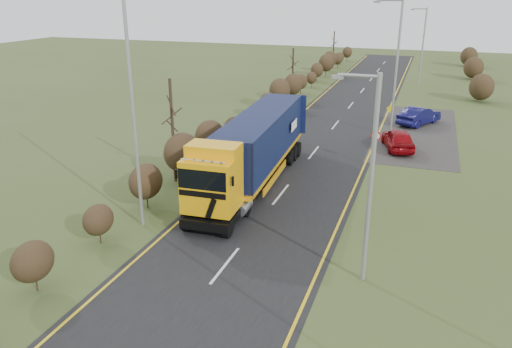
{
  "coord_description": "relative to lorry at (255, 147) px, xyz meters",
  "views": [
    {
      "loc": [
        7.1,
        -20.46,
        10.64
      ],
      "look_at": [
        -0.84,
        2.26,
        1.73
      ],
      "focal_mm": 35.0,
      "sensor_mm": 36.0,
      "label": 1
    }
  ],
  "objects": [
    {
      "name": "streetlight_near",
      "position": [
        7.26,
        -8.15,
        2.09
      ],
      "size": [
        1.72,
        0.18,
        8.02
      ],
      "color": "#95979A",
      "rests_on": "ground"
    },
    {
      "name": "ground",
      "position": [
        1.88,
        -4.98,
        -2.3
      ],
      "size": [
        160.0,
        160.0,
        0.0
      ],
      "primitive_type": "plane",
      "color": "#3B491F",
      "rests_on": "ground"
    },
    {
      "name": "car_blue_sedan",
      "position": [
        8.41,
        17.49,
        -1.55
      ],
      "size": [
        3.57,
        4.74,
        1.5
      ],
      "primitive_type": "imported",
      "rotation": [
        0.0,
        0.0,
        2.64
      ],
      "color": "#0B0B3C",
      "rests_on": "ground"
    },
    {
      "name": "road",
      "position": [
        1.88,
        5.02,
        -2.29
      ],
      "size": [
        8.0,
        120.0,
        0.02
      ],
      "primitive_type": "cube",
      "color": "black",
      "rests_on": "ground"
    },
    {
      "name": "streetlight_mid",
      "position": [
        6.34,
        13.33,
        3.3
      ],
      "size": [
        2.14,
        0.2,
        10.1
      ],
      "color": "#95979A",
      "rests_on": "ground"
    },
    {
      "name": "warning_board",
      "position": [
        6.08,
        16.86,
        -1.34
      ],
      "size": [
        0.62,
        0.11,
        1.63
      ],
      "color": "#95979A",
      "rests_on": "ground"
    },
    {
      "name": "car_red_hatchback",
      "position": [
        7.29,
        9.77,
        -1.56
      ],
      "size": [
        2.84,
        4.65,
        1.48
      ],
      "primitive_type": "imported",
      "rotation": [
        0.0,
        0.0,
        3.41
      ],
      "color": "maroon",
      "rests_on": "ground"
    },
    {
      "name": "lane_markings",
      "position": [
        1.88,
        4.71,
        -2.27
      ],
      "size": [
        7.52,
        116.0,
        0.01
      ],
      "color": "gold",
      "rests_on": "road"
    },
    {
      "name": "streetlight_far",
      "position": [
        7.57,
        36.72,
        2.52
      ],
      "size": [
        1.87,
        0.18,
        8.76
      ],
      "color": "#95979A",
      "rests_on": "ground"
    },
    {
      "name": "speed_sign",
      "position": [
        6.12,
        5.66,
        -0.69
      ],
      "size": [
        0.64,
        0.1,
        2.31
      ],
      "color": "#95979A",
      "rests_on": "ground"
    },
    {
      "name": "lorry",
      "position": [
        0.0,
        0.0,
        0.0
      ],
      "size": [
        3.07,
        14.66,
        4.05
      ],
      "rotation": [
        0.0,
        0.0,
        0.05
      ],
      "color": "black",
      "rests_on": "ground"
    },
    {
      "name": "layby",
      "position": [
        8.38,
        15.02,
        -2.29
      ],
      "size": [
        6.0,
        18.0,
        0.02
      ],
      "primitive_type": "cube",
      "color": "#292724",
      "rests_on": "ground"
    },
    {
      "name": "hedgerow",
      "position": [
        -4.11,
        2.91,
        -0.68
      ],
      "size": [
        2.24,
        102.04,
        6.05
      ],
      "color": "#312116",
      "rests_on": "ground"
    },
    {
      "name": "left_pole",
      "position": [
        -3.32,
        -6.78,
        3.07
      ],
      "size": [
        0.16,
        0.16,
        10.74
      ],
      "primitive_type": "cylinder",
      "color": "#95979A",
      "rests_on": "ground"
    }
  ]
}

